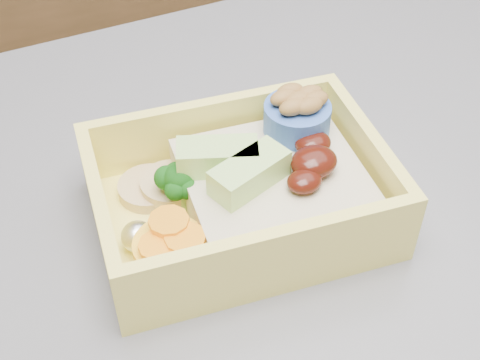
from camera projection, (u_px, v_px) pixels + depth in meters
name	position (u px, v px, depth m)	size (l,w,h in m)	color
bento_box	(247.00, 189.00, 0.46)	(0.21, 0.17, 0.07)	#FEF069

